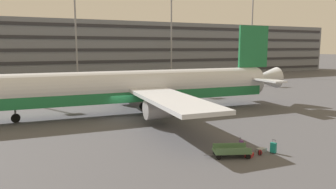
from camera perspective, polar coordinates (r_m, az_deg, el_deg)
ground_plane at (r=35.46m, az=-8.23°, el=-4.17°), size 600.00×600.00×0.00m
terminal_structure at (r=84.70m, az=-18.36°, el=7.69°), size 164.43×16.21×14.24m
airliner at (r=37.33m, az=-5.27°, el=1.27°), size 40.09×32.44×10.59m
light_mast_center_left at (r=71.10m, az=-16.41°, el=13.11°), size 1.80×0.50×24.20m
light_mast_center_right at (r=77.61m, az=0.61°, el=11.32°), size 1.80×0.50×19.68m
light_mast_right at (r=90.86m, az=14.95°, el=11.70°), size 1.80×0.50×22.95m
suitcase_purple at (r=23.69m, az=14.49°, el=-10.55°), size 0.87×0.78×0.22m
suitcase_black at (r=24.93m, az=16.51°, el=-9.61°), size 0.79×0.57×0.27m
suitcase_orange at (r=24.83m, az=18.50°, el=-9.09°), size 0.38×0.48×1.00m
suitcase_silver at (r=25.17m, az=13.09°, el=-8.75°), size 0.40×0.48×0.89m
backpack_teal at (r=24.15m, az=16.31°, el=-10.04°), size 0.38×0.39×0.46m
backpack_scuffed at (r=26.04m, az=13.28°, el=-8.52°), size 0.41×0.35×0.49m
baggage_cart at (r=23.27m, az=11.40°, el=-9.98°), size 3.33×2.12×0.82m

